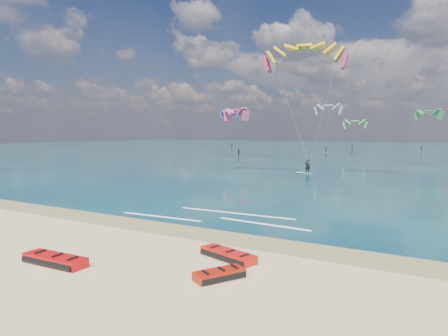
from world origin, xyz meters
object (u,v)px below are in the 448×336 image
(packed_kite_mid, at_px, (228,259))
(kitesurfer_main, at_px, (306,103))
(packed_kite_right, at_px, (219,279))
(packed_kite_left, at_px, (55,264))

(packed_kite_mid, xyz_separation_m, kitesurfer_main, (-7.01, 30.66, 8.29))
(packed_kite_right, bearing_deg, packed_kite_left, 136.09)
(packed_kite_left, distance_m, packed_kite_right, 6.47)
(packed_kite_right, bearing_deg, kitesurfer_main, 43.23)
(packed_kite_left, relative_size, kitesurfer_main, 0.19)
(packed_kite_right, relative_size, kitesurfer_main, 0.12)
(kitesurfer_main, bearing_deg, packed_kite_mid, -84.63)
(packed_kite_right, bearing_deg, packed_kite_mid, 51.31)
(packed_kite_mid, relative_size, packed_kite_right, 1.39)
(packed_kite_left, distance_m, kitesurfer_main, 35.53)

